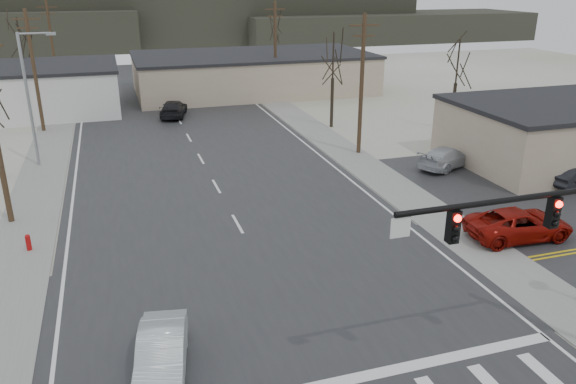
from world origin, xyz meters
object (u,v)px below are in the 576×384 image
car_far_a (174,109)px  car_parked_red (519,224)px  car_far_b (150,76)px  car_parked_silver (447,157)px  sedan_crossing (162,354)px  car_parked_dark_b (573,175)px  fire_hydrant (28,242)px

car_far_a → car_parked_red: (13.30, -31.80, -0.02)m
car_far_b → car_parked_silver: car_parked_silver is taller
car_far_a → car_parked_silver: 26.39m
sedan_crossing → car_parked_silver: bearing=47.3°
car_far_a → car_far_b: (-0.57, 19.96, -0.06)m
car_parked_dark_b → car_parked_silver: (-5.60, 5.47, 0.04)m
car_parked_red → car_parked_dark_b: size_ratio=1.32×
fire_hydrant → car_far_b: car_far_b is taller
sedan_crossing → car_parked_red: size_ratio=0.82×
car_far_b → sedan_crossing: bearing=-94.7°
fire_hydrant → car_far_a: 27.76m
sedan_crossing → fire_hydrant: bearing=125.1°
fire_hydrant → car_parked_dark_b: car_parked_dark_b is taller
sedan_crossing → car_far_a: bearing=92.4°
sedan_crossing → car_parked_silver: sedan_crossing is taller
sedan_crossing → car_parked_dark_b: bearing=31.5°
fire_hydrant → car_parked_silver: size_ratio=0.18×
car_parked_silver → car_parked_dark_b: bearing=-159.0°
fire_hydrant → car_parked_dark_b: (31.65, -0.47, 0.25)m
sedan_crossing → car_far_b: 57.03m
car_parked_red → car_parked_dark_b: 9.99m
car_far_a → car_parked_red: 34.47m
car_far_b → car_parked_silver: size_ratio=0.83×
fire_hydrant → car_parked_dark_b: bearing=-0.8°
car_parked_dark_b → car_parked_silver: car_parked_silver is taller
car_far_a → car_parked_silver: car_far_a is taller
sedan_crossing → car_parked_red: (18.04, 5.12, 0.01)m
fire_hydrant → car_parked_red: (23.25, -5.88, 0.33)m
sedan_crossing → car_far_b: bearing=95.6°
sedan_crossing → car_parked_dark_b: 28.46m
car_parked_dark_b → car_far_b: bearing=6.5°
car_far_b → car_parked_dark_b: size_ratio=1.00×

